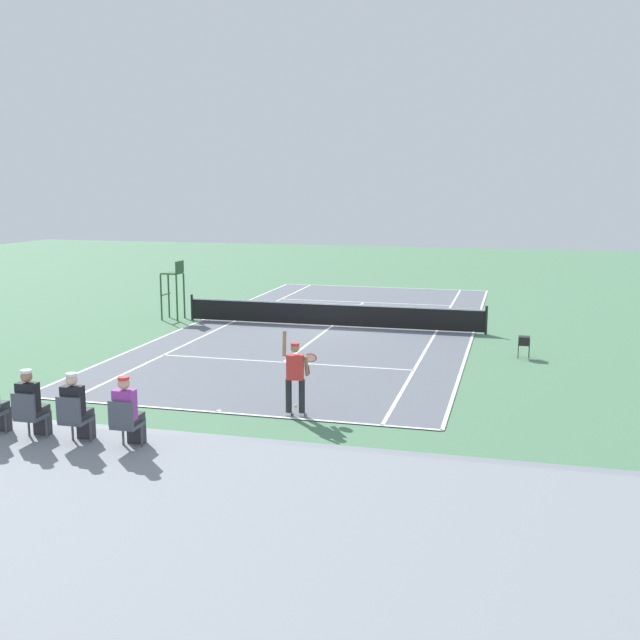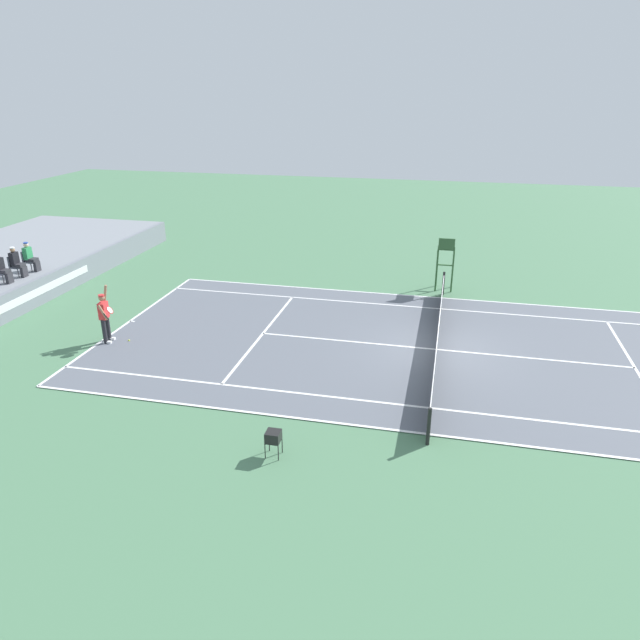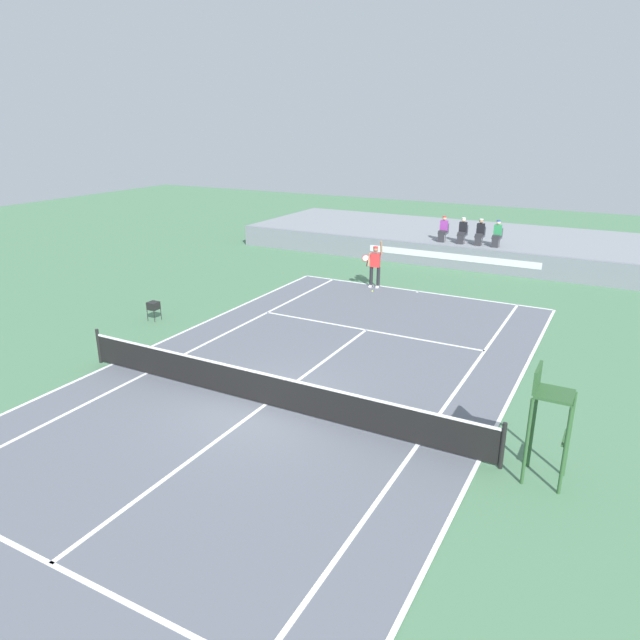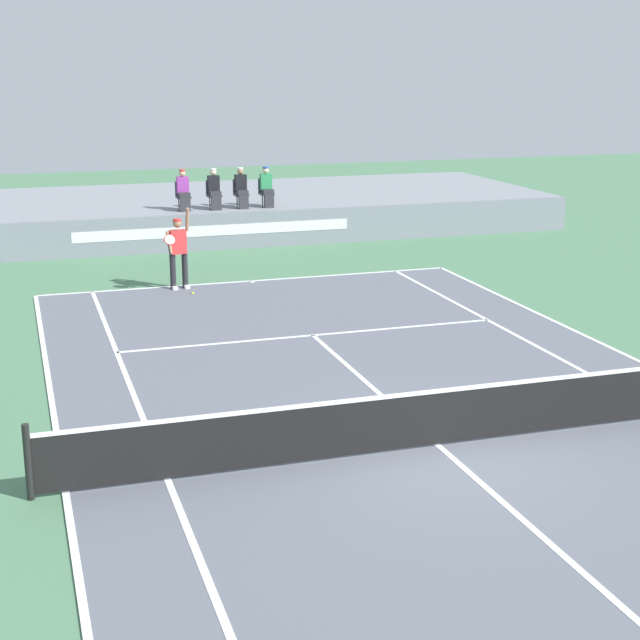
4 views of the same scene
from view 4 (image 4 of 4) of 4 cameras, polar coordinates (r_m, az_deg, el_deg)
The scene contains 11 objects.
ground_plane at distance 14.92m, azimuth 6.98°, elevation -7.42°, with size 80.00×80.00×0.00m, color #4C7A56.
court at distance 14.92m, azimuth 6.98°, elevation -7.39°, with size 11.08×23.88×0.03m.
net at distance 14.73m, azimuth 7.04°, elevation -5.55°, with size 11.98×0.10×1.07m.
barrier_wall at distance 30.13m, azimuth -6.24°, elevation 5.18°, with size 24.48×0.25×1.12m.
bleacher_platform at distance 34.15m, azimuth -7.66°, elevation 6.30°, with size 24.48×8.05×1.12m, color gray.
spectator_seated_0 at distance 30.71m, azimuth -8.04°, elevation 7.53°, with size 0.44×0.60×1.27m.
spectator_seated_1 at distance 30.89m, azimuth -6.24°, elevation 7.63°, with size 0.44×0.60×1.27m.
spectator_seated_2 at distance 31.08m, azimuth -4.65°, elevation 7.71°, with size 0.44×0.60×1.27m.
spectator_seated_3 at distance 31.27m, azimuth -3.16°, elevation 7.78°, with size 0.44×0.60×1.27m.
tennis_player at distance 24.89m, azimuth -8.34°, elevation 4.05°, with size 0.75×0.70×2.08m.
tennis_ball at distance 24.44m, azimuth -7.48°, elevation 1.57°, with size 0.07×0.07×0.07m, color #D1E533.
Camera 4 is at (-5.88, -12.49, 5.68)m, focal length 54.45 mm.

